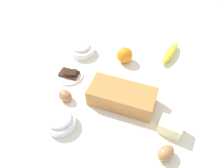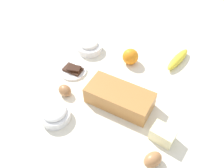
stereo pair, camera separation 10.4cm
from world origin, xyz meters
name	(u,v)px [view 1 (the left image)]	position (x,y,z in m)	size (l,w,h in m)	color
ground_plane	(112,91)	(0.00, 0.00, -0.01)	(2.40, 2.40, 0.02)	silver
loaf_pan	(122,96)	(0.05, -0.07, 0.04)	(0.30, 0.19, 0.08)	#B77A3D
flour_bowl	(81,49)	(-0.19, 0.24, 0.03)	(0.13, 0.13, 0.06)	white
sugar_bowl	(60,120)	(-0.18, -0.21, 0.03)	(0.12, 0.12, 0.06)	white
banana	(170,53)	(0.27, 0.27, 0.02)	(0.19, 0.04, 0.04)	yellow
orange_fruit	(125,55)	(0.04, 0.20, 0.04)	(0.08, 0.08, 0.08)	orange
butter_block	(171,127)	(0.25, -0.18, 0.03)	(0.09, 0.06, 0.06)	#F4EDB2
egg_near_butter	(166,153)	(0.23, -0.29, 0.03)	(0.05, 0.05, 0.07)	#A97245
egg_beside_bowl	(65,96)	(-0.19, -0.08, 0.02)	(0.05, 0.05, 0.06)	#A06B41
chocolate_plate	(69,75)	(-0.21, 0.06, 0.01)	(0.13, 0.13, 0.03)	white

